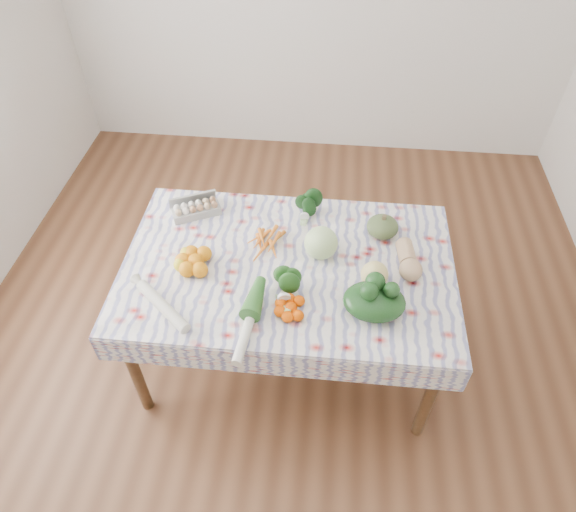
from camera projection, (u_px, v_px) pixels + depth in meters
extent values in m
plane|color=#55321D|center=(288.00, 350.00, 3.12)|extent=(4.50, 4.50, 0.00)
cube|color=brown|center=(288.00, 268.00, 2.59)|extent=(1.60, 1.00, 0.04)
cylinder|color=brown|center=(135.00, 371.00, 2.61)|extent=(0.06, 0.06, 0.71)
cylinder|color=brown|center=(430.00, 397.00, 2.50)|extent=(0.06, 0.06, 0.71)
cylinder|color=brown|center=(178.00, 249.00, 3.22)|extent=(0.06, 0.06, 0.71)
cylinder|color=brown|center=(416.00, 266.00, 3.12)|extent=(0.06, 0.06, 0.71)
cube|color=white|center=(288.00, 265.00, 2.57)|extent=(1.66, 1.06, 0.01)
cube|color=#9E9E99|center=(196.00, 210.00, 2.81)|extent=(0.28, 0.21, 0.07)
cube|color=orange|center=(267.00, 244.00, 2.64)|extent=(0.23, 0.22, 0.03)
ellipsoid|color=#123712|center=(305.00, 208.00, 2.78)|extent=(0.14, 0.12, 0.12)
ellipsoid|color=#45582E|center=(383.00, 227.00, 2.68)|extent=(0.22, 0.22, 0.11)
sphere|color=#BDE391|center=(321.00, 243.00, 2.55)|extent=(0.22, 0.22, 0.17)
ellipsoid|color=tan|center=(408.00, 259.00, 2.52)|extent=(0.14, 0.26, 0.11)
cube|color=orange|center=(196.00, 261.00, 2.53)|extent=(0.26, 0.26, 0.08)
ellipsoid|color=#1F5119|center=(283.00, 287.00, 2.39)|extent=(0.19, 0.19, 0.12)
cube|color=#E74E00|center=(291.00, 307.00, 2.34)|extent=(0.19, 0.19, 0.06)
sphere|color=#DFCB73|center=(374.00, 274.00, 2.43)|extent=(0.16, 0.16, 0.13)
ellipsoid|color=black|center=(374.00, 301.00, 2.32)|extent=(0.29, 0.24, 0.13)
cylinder|color=beige|center=(163.00, 306.00, 2.35)|extent=(0.32, 0.29, 0.05)
cylinder|color=white|center=(249.00, 322.00, 2.29)|extent=(0.09, 0.45, 0.05)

